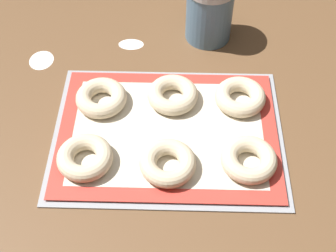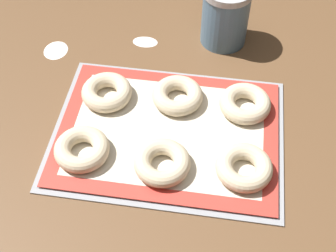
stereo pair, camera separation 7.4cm
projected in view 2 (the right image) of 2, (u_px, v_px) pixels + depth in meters
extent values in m
plane|color=brown|center=(175.00, 139.00, 0.99)|extent=(2.80, 2.80, 0.00)
cube|color=#93969B|center=(168.00, 133.00, 1.00)|extent=(0.49, 0.37, 0.01)
cube|color=red|center=(168.00, 132.00, 0.99)|extent=(0.46, 0.34, 0.00)
cube|color=beige|center=(168.00, 132.00, 0.99)|extent=(0.40, 0.28, 0.00)
torus|color=beige|center=(82.00, 149.00, 0.94)|extent=(0.11, 0.11, 0.03)
torus|color=beige|center=(162.00, 163.00, 0.92)|extent=(0.11, 0.11, 0.03)
torus|color=beige|center=(244.00, 167.00, 0.91)|extent=(0.11, 0.11, 0.03)
torus|color=beige|center=(107.00, 92.00, 1.04)|extent=(0.11, 0.11, 0.03)
torus|color=beige|center=(177.00, 95.00, 1.03)|extent=(0.11, 0.11, 0.03)
torus|color=beige|center=(245.00, 104.00, 1.02)|extent=(0.11, 0.11, 0.03)
cylinder|color=slate|center=(225.00, 18.00, 1.14)|extent=(0.11, 0.11, 0.14)
ellipsoid|color=white|center=(56.00, 50.00, 1.17)|extent=(0.06, 0.07, 0.00)
ellipsoid|color=white|center=(145.00, 42.00, 1.19)|extent=(0.06, 0.04, 0.00)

